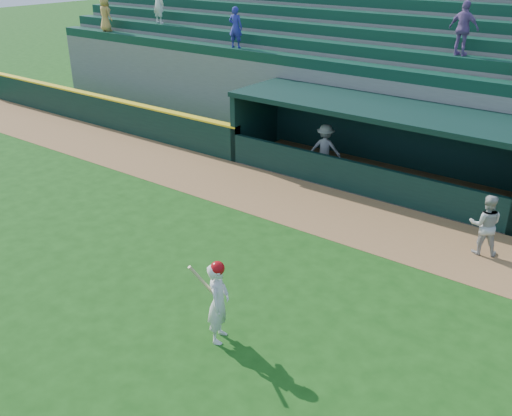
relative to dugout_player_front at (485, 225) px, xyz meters
The scene contains 9 objects.
ground 6.67m from the dugout_player_front, 130.29° to the right, with size 120.00×120.00×0.00m, color #164310.
warning_track 4.36m from the dugout_player_front, behind, with size 40.00×3.00×0.01m, color brown.
field_wall_left 16.60m from the dugout_player_front, behind, with size 15.50×0.30×1.20m, color black.
wall_stripe_left 16.61m from the dugout_player_front, behind, with size 15.50×0.32×0.06m, color yellow.
dugout_player_front is the anchor object (origin of this frame).
dugout_player_inside 6.40m from the dugout_player_front, 157.29° to the left, with size 1.03×0.59×1.60m, color #9E9E99.
dugout 5.23m from the dugout_player_front, 145.46° to the left, with size 9.40×2.80×2.46m.
stands 8.82m from the dugout_player_front, 119.86° to the left, with size 34.50×6.25×7.60m.
batter_at_plate 7.05m from the dugout_player_front, 114.76° to the right, with size 0.63×0.80×1.71m.
Camera 1 is at (7.22, -8.01, 6.88)m, focal length 40.00 mm.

